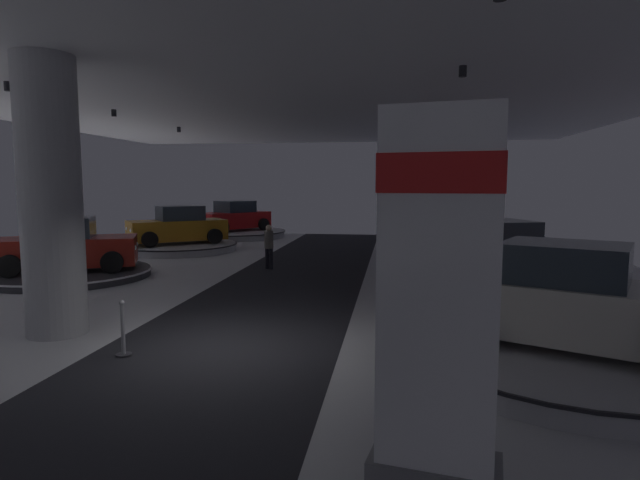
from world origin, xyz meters
The scene contains 19 objects.
ground centered at (0.00, 0.00, -0.02)m, with size 24.00×44.00×0.06m.
ceiling_with_spotlights centered at (0.00, 0.00, 5.55)m, with size 24.00×44.00×0.39m.
column_right centered at (4.89, 10.00, 2.75)m, with size 1.34×1.34×5.50m.
column_left centered at (-3.60, 0.45, 2.75)m, with size 1.17×1.17×5.50m.
brand_sign_pylon centered at (3.57, -4.01, 1.94)m, with size 1.36×0.86×3.73m.
display_platform_near_right centered at (6.07, -0.05, 0.19)m, with size 5.35×5.35×0.35m.
display_car_near_right centered at (6.04, -0.04, 1.11)m, with size 4.57×3.51×1.71m.
display_platform_far_left centered at (-6.62, 13.25, 0.19)m, with size 5.35×5.35×0.34m.
display_car_far_left centered at (-6.60, 13.27, 1.10)m, with size 4.42×4.01×1.71m.
display_platform_mid_left centered at (-7.30, 6.24, 0.14)m, with size 5.19×5.19×0.25m.
display_car_mid_left centered at (-7.32, 6.23, 1.02)m, with size 4.57×3.49×1.71m.
display_platform_mid_right centered at (6.08, 5.83, 0.18)m, with size 5.63×5.63×0.31m.
display_car_mid_right centered at (6.07, 5.86, 1.08)m, with size 3.22×4.55×1.71m.
display_platform_deep_right centered at (6.04, 19.31, 0.13)m, with size 5.78×5.78×0.24m.
pickup_truck_deep_right centered at (6.01, 18.99, 1.17)m, with size 3.07×5.48×2.30m.
display_platform_deep_left centered at (-6.02, 19.60, 0.20)m, with size 5.96×5.96×0.36m.
display_car_deep_left centered at (-6.00, 19.63, 1.12)m, with size 3.89×4.47×1.71m.
visitor_walking_near centered at (-1.26, 8.82, 0.91)m, with size 0.32×0.32×1.59m.
stanchion_a centered at (-1.55, -0.67, 0.37)m, with size 0.28×0.28×1.01m.
Camera 1 is at (3.14, -8.93, 3.02)m, focal length 29.02 mm.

